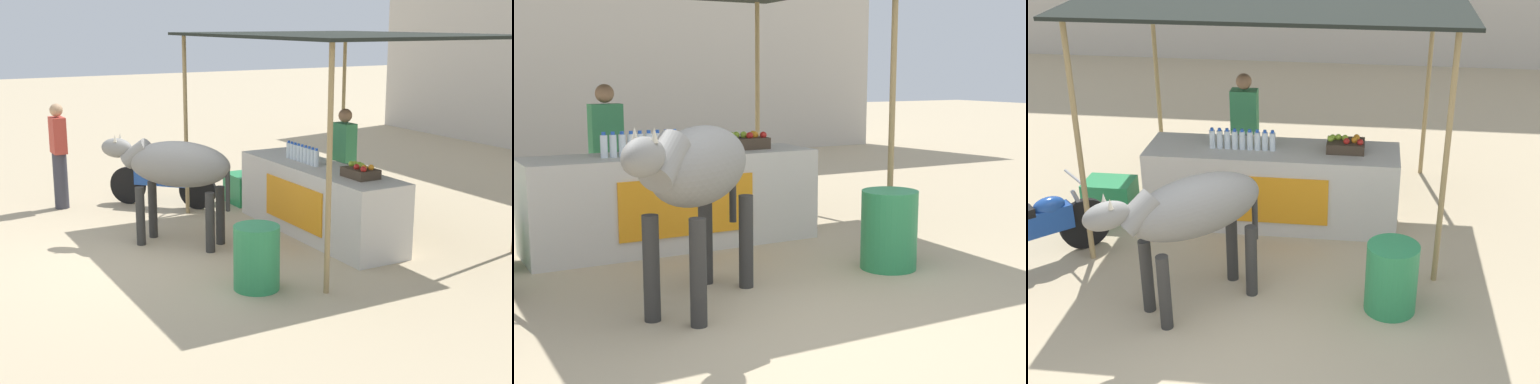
% 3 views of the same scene
% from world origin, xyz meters
% --- Properties ---
extents(ground_plane, '(60.00, 60.00, 0.00)m').
position_xyz_m(ground_plane, '(0.00, 0.00, 0.00)').
color(ground_plane, tan).
extents(stall_counter, '(3.00, 0.82, 0.96)m').
position_xyz_m(stall_counter, '(0.00, 2.20, 0.48)').
color(stall_counter, beige).
rests_on(stall_counter, ground).
extents(stall_awning, '(4.20, 3.20, 2.72)m').
position_xyz_m(stall_awning, '(0.00, 2.50, 2.61)').
color(stall_awning, black).
rests_on(stall_awning, ground).
extents(water_bottle_row, '(0.79, 0.07, 0.25)m').
position_xyz_m(water_bottle_row, '(-0.35, 2.15, 1.07)').
color(water_bottle_row, silver).
rests_on(water_bottle_row, stall_counter).
extents(fruit_crate, '(0.44, 0.32, 0.18)m').
position_xyz_m(fruit_crate, '(0.86, 2.25, 1.03)').
color(fruit_crate, '#3F3326').
rests_on(fruit_crate, stall_counter).
extents(vendor_behind_counter, '(0.34, 0.22, 1.65)m').
position_xyz_m(vendor_behind_counter, '(-0.46, 2.95, 0.85)').
color(vendor_behind_counter, '#383842').
rests_on(vendor_behind_counter, ground).
extents(cooler_box, '(0.60, 0.44, 0.48)m').
position_xyz_m(cooler_box, '(-2.03, 2.10, 0.24)').
color(cooler_box, '#268C4C').
rests_on(cooler_box, ground).
extents(water_barrel, '(0.51, 0.51, 0.72)m').
position_xyz_m(water_barrel, '(1.41, 0.46, 0.36)').
color(water_barrel, '#2D8C51').
rests_on(water_barrel, ground).
extents(cow, '(1.57, 1.51, 1.44)m').
position_xyz_m(cow, '(-0.53, 0.31, 1.03)').
color(cow, gray).
rests_on(cow, ground).
extents(motorcycle_parked, '(1.34, 1.32, 0.90)m').
position_xyz_m(motorcycle_parked, '(-2.45, 0.89, 0.43)').
color(motorcycle_parked, black).
rests_on(motorcycle_parked, ground).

